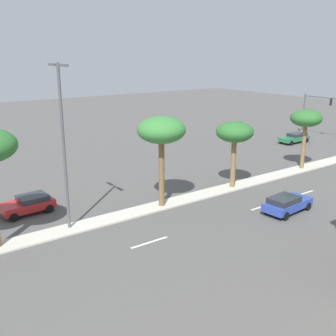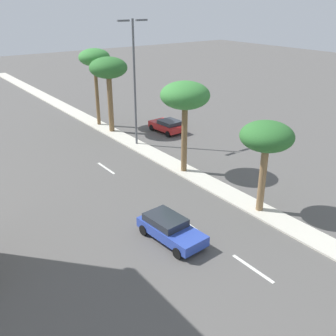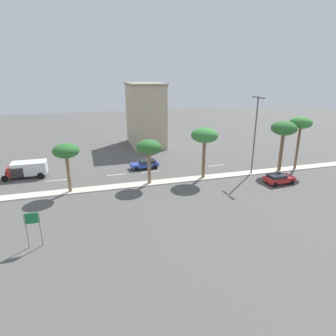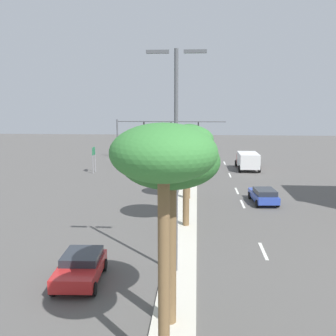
# 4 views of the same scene
# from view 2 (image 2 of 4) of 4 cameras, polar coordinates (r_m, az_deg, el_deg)

# --- Properties ---
(ground_plane) EXTENTS (160.00, 160.00, 0.00)m
(ground_plane) POSITION_cam_2_polar(r_m,az_deg,el_deg) (32.24, 1.54, 0.02)
(ground_plane) COLOR #565451
(median_curb) EXTENTS (1.80, 89.83, 0.12)m
(median_curb) POSITION_cam_2_polar(r_m,az_deg,el_deg) (40.06, -7.21, 4.70)
(median_curb) COLOR beige
(median_curb) RESTS_ON ground
(lane_stripe_left) EXTENTS (0.20, 2.80, 0.01)m
(lane_stripe_left) POSITION_cam_2_polar(r_m,az_deg,el_deg) (21.30, 12.28, -14.17)
(lane_stripe_left) COLOR silver
(lane_stripe_left) RESTS_ON ground
(lane_stripe_inboard) EXTENTS (0.20, 2.80, 0.01)m
(lane_stripe_inboard) POSITION_cam_2_polar(r_m,az_deg,el_deg) (24.31, 3.22, -8.40)
(lane_stripe_inboard) COLOR silver
(lane_stripe_inboard) RESTS_ON ground
(lane_stripe_mid) EXTENTS (0.20, 2.80, 0.01)m
(lane_stripe_mid) POSITION_cam_2_polar(r_m,az_deg,el_deg) (32.56, -9.06, -0.03)
(lane_stripe_mid) COLOR silver
(lane_stripe_mid) RESTS_ON ground
(palm_tree_outboard) EXTENTS (3.32, 3.32, 5.99)m
(palm_tree_outboard) POSITION_cam_2_polar(r_m,az_deg,el_deg) (24.48, 14.25, 4.26)
(palm_tree_outboard) COLOR olive
(palm_tree_outboard) RESTS_ON median_curb
(palm_tree_trailing) EXTENTS (3.76, 3.76, 7.17)m
(palm_tree_trailing) POSITION_cam_2_polar(r_m,az_deg,el_deg) (29.60, 2.51, 10.37)
(palm_tree_trailing) COLOR brown
(palm_tree_trailing) RESTS_ON median_curb
(palm_tree_mid) EXTENTS (3.79, 3.79, 7.56)m
(palm_tree_mid) POSITION_cam_2_polar(r_m,az_deg,el_deg) (40.08, -8.73, 14.06)
(palm_tree_mid) COLOR brown
(palm_tree_mid) RESTS_ON median_curb
(palm_tree_inboard) EXTENTS (3.26, 3.26, 8.11)m
(palm_tree_inboard) POSITION_cam_2_polar(r_m,az_deg,el_deg) (42.55, -10.73, 15.41)
(palm_tree_inboard) COLOR brown
(palm_tree_inboard) RESTS_ON median_curb
(street_lamp_front) EXTENTS (2.90, 0.24, 11.23)m
(street_lamp_front) POSITION_cam_2_polar(r_m,az_deg,el_deg) (35.89, -4.95, 13.39)
(street_lamp_front) COLOR #515459
(street_lamp_front) RESTS_ON median_curb
(sedan_red_near) EXTENTS (2.29, 4.01, 1.35)m
(sedan_red_near) POSITION_cam_2_polar(r_m,az_deg,el_deg) (40.88, -0.07, 6.26)
(sedan_red_near) COLOR red
(sedan_red_near) RESTS_ON ground
(sedan_blue_leading) EXTENTS (2.24, 4.42, 1.34)m
(sedan_blue_leading) POSITION_cam_2_polar(r_m,az_deg,el_deg) (22.63, 0.30, -8.84)
(sedan_blue_leading) COLOR #2D47AD
(sedan_blue_leading) RESTS_ON ground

